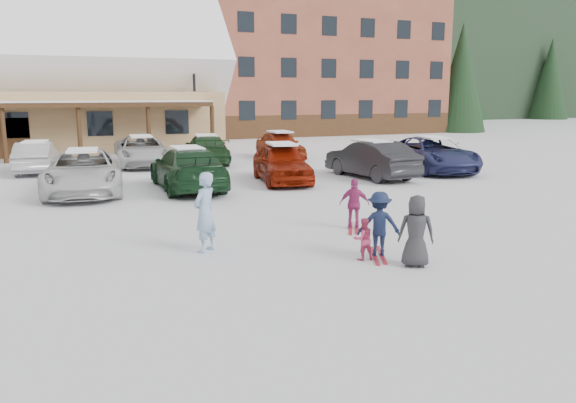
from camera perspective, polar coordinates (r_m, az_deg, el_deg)
name	(u,v)px	position (r m, az deg, el deg)	size (l,w,h in m)	color
ground	(292,255)	(12.37, 0.45, -5.47)	(160.00, 160.00, 0.00)	silver
alpine_hotel	(278,36)	(52.70, -1.03, 16.51)	(31.48, 14.01, 21.48)	brown
lamp_post	(195,96)	(35.90, -9.47, 10.52)	(0.50, 0.25, 5.88)	black
conifer_1	(462,63)	(55.19, 17.24, 13.31)	(4.84, 4.84, 11.22)	black
conifer_3	(175,76)	(55.99, -11.42, 12.36)	(3.96, 3.96, 9.18)	black
conifer_4	(411,67)	(68.84, 12.39, 13.20)	(5.06, 5.06, 11.73)	black
adult_skier	(205,212)	(12.56, -8.45, -1.10)	(0.66, 0.43, 1.80)	#86A1C5
toddler_red	(363,239)	(12.02, 7.65, -3.79)	(0.44, 0.35, 0.91)	#BB345A
child_navy	(379,224)	(12.28, 9.24, -2.29)	(0.92, 0.53, 1.43)	#131C38
skis_child_navy	(378,255)	(12.46, 9.14, -5.41)	(0.20, 1.40, 0.03)	#A81825
child_magenta	(354,204)	(14.70, 6.76, -0.25)	(0.78, 0.32, 1.32)	#9E2862
skis_child_magenta	(354,228)	(14.84, 6.71, -2.70)	(0.20, 1.40, 0.03)	#A81825
bystander_dark	(416,231)	(11.69, 12.89, -2.95)	(0.73, 0.47, 1.49)	#2A2A2C
parked_car_2	(84,172)	(21.10, -20.03, 2.86)	(2.57, 5.57, 1.55)	silver
parked_car_3	(188,169)	(20.98, -10.14, 3.31)	(2.17, 5.35, 1.55)	#14341A
parked_car_4	(282,163)	(22.37, -0.65, 3.94)	(1.83, 4.54, 1.55)	maroon
parked_car_5	(371,159)	(23.83, 8.44, 4.26)	(1.65, 4.73, 1.56)	black
parked_car_6	(432,154)	(26.43, 14.47, 4.67)	(2.57, 5.57, 1.55)	navy
parked_car_9	(36,157)	(27.56, -24.22, 4.14)	(1.47, 4.22, 1.39)	#ABAAAF
parked_car_10	(142,151)	(28.46, -14.65, 5.00)	(2.43, 5.27, 1.46)	beige
parked_car_11	(207,149)	(28.68, -8.27, 5.26)	(2.02, 4.96, 1.44)	#1C3D1D
parked_car_12	(280,145)	(30.53, -0.81, 5.74)	(1.75, 4.34, 1.48)	maroon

